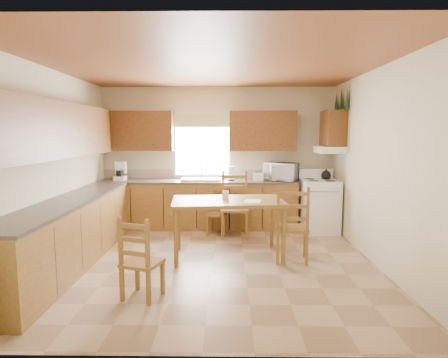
{
  "coord_description": "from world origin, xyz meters",
  "views": [
    {
      "loc": [
        0.22,
        -5.1,
        1.82
      ],
      "look_at": [
        0.15,
        0.3,
        1.15
      ],
      "focal_mm": 30.0,
      "sensor_mm": 36.0,
      "label": 1
    }
  ],
  "objects_px": {
    "chair_near_right": "(292,223)",
    "chair_far_right": "(217,211)",
    "stove": "(319,207)",
    "dining_table": "(228,228)",
    "microwave": "(281,172)",
    "chair_near_left": "(142,257)",
    "chair_far_left": "(235,205)"
  },
  "relations": [
    {
      "from": "chair_near_right",
      "to": "chair_far_right",
      "type": "height_order",
      "value": "chair_near_right"
    },
    {
      "from": "stove",
      "to": "dining_table",
      "type": "height_order",
      "value": "stove"
    },
    {
      "from": "chair_far_right",
      "to": "dining_table",
      "type": "bearing_deg",
      "value": -70.93
    },
    {
      "from": "stove",
      "to": "microwave",
      "type": "bearing_deg",
      "value": 155.8
    },
    {
      "from": "stove",
      "to": "microwave",
      "type": "relative_size",
      "value": 1.71
    },
    {
      "from": "dining_table",
      "to": "chair_near_right",
      "type": "height_order",
      "value": "chair_near_right"
    },
    {
      "from": "chair_near_left",
      "to": "stove",
      "type": "bearing_deg",
      "value": -114.57
    },
    {
      "from": "dining_table",
      "to": "chair_near_left",
      "type": "relative_size",
      "value": 1.73
    },
    {
      "from": "stove",
      "to": "chair_far_left",
      "type": "height_order",
      "value": "chair_far_left"
    },
    {
      "from": "chair_near_right",
      "to": "chair_far_left",
      "type": "distance_m",
      "value": 1.47
    },
    {
      "from": "chair_near_right",
      "to": "chair_far_left",
      "type": "height_order",
      "value": "chair_far_left"
    },
    {
      "from": "chair_near_left",
      "to": "chair_far_left",
      "type": "bearing_deg",
      "value": -94.84
    },
    {
      "from": "stove",
      "to": "chair_near_left",
      "type": "distance_m",
      "value": 3.85
    },
    {
      "from": "stove",
      "to": "chair_far_left",
      "type": "relative_size",
      "value": 0.84
    },
    {
      "from": "chair_near_left",
      "to": "chair_far_right",
      "type": "xyz_separation_m",
      "value": [
        0.75,
        2.62,
        -0.03
      ]
    },
    {
      "from": "microwave",
      "to": "chair_far_left",
      "type": "distance_m",
      "value": 1.2
    },
    {
      "from": "chair_near_left",
      "to": "chair_near_right",
      "type": "xyz_separation_m",
      "value": [
        1.85,
        1.25,
        0.08
      ]
    },
    {
      "from": "microwave",
      "to": "chair_far_right",
      "type": "xyz_separation_m",
      "value": [
        -1.19,
        -0.48,
        -0.65
      ]
    },
    {
      "from": "microwave",
      "to": "chair_far_right",
      "type": "bearing_deg",
      "value": -133.4
    },
    {
      "from": "stove",
      "to": "chair_far_right",
      "type": "height_order",
      "value": "stove"
    },
    {
      "from": "chair_far_right",
      "to": "chair_far_left",
      "type": "bearing_deg",
      "value": -14.78
    },
    {
      "from": "dining_table",
      "to": "chair_near_right",
      "type": "xyz_separation_m",
      "value": [
        0.91,
        -0.14,
        0.12
      ]
    },
    {
      "from": "dining_table",
      "to": "chair_far_right",
      "type": "xyz_separation_m",
      "value": [
        -0.19,
        1.24,
        0.01
      ]
    },
    {
      "from": "microwave",
      "to": "dining_table",
      "type": "distance_m",
      "value": 2.09
    },
    {
      "from": "chair_far_right",
      "to": "microwave",
      "type": "bearing_deg",
      "value": 32.08
    },
    {
      "from": "stove",
      "to": "chair_near_right",
      "type": "distance_m",
      "value": 1.75
    },
    {
      "from": "stove",
      "to": "dining_table",
      "type": "distance_m",
      "value": 2.21
    },
    {
      "from": "dining_table",
      "to": "chair_near_left",
      "type": "xyz_separation_m",
      "value": [
        -0.94,
        -1.39,
        0.03
      ]
    },
    {
      "from": "dining_table",
      "to": "chair_far_right",
      "type": "distance_m",
      "value": 1.25
    },
    {
      "from": "chair_near_right",
      "to": "chair_far_left",
      "type": "bearing_deg",
      "value": -49.46
    },
    {
      "from": "microwave",
      "to": "dining_table",
      "type": "xyz_separation_m",
      "value": [
        -1.0,
        -1.71,
        -0.66
      ]
    },
    {
      "from": "microwave",
      "to": "chair_near_right",
      "type": "height_order",
      "value": "microwave"
    }
  ]
}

